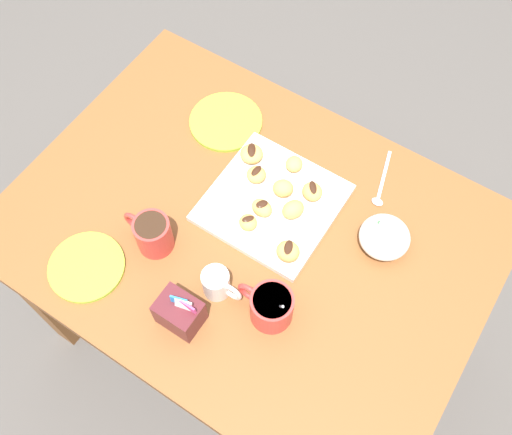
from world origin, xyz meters
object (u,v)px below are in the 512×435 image
Objects in this scene: pastry_plate_square at (272,203)px; beignet_2 at (283,188)px; beignet_7 at (249,222)px; cream_pitcher_white at (217,283)px; beignet_6 at (288,251)px; beignet_0 at (293,209)px; beignet_4 at (252,154)px; saucer_lime_right at (226,122)px; beignet_3 at (312,192)px; beignet_1 at (262,208)px; coffee_mug_red_right at (152,233)px; beignet_5 at (256,175)px; beignet_8 at (294,164)px; saucer_lime_left at (87,267)px; coffee_mug_red_left at (271,306)px; dining_table at (249,251)px; ice_cream_bowl at (385,236)px; sugar_caddy at (180,313)px.

beignet_2 reaches higher than pastry_plate_square.
pastry_plate_square is at bearing -97.58° from beignet_7.
pastry_plate_square is 2.75× the size of cream_pitcher_white.
beignet_2 is 0.92× the size of beignet_6.
beignet_4 is (0.16, -0.08, -0.00)m from beignet_0.
saucer_lime_right is 0.31m from beignet_3.
beignet_1 is at bearing 141.57° from saucer_lime_right.
coffee_mug_red_right reaches higher than beignet_5.
beignet_8 is at bearing -89.87° from beignet_1.
saucer_lime_left is 0.37m from beignet_7.
beignet_0 reaches higher than beignet_5.
cream_pitcher_white is 0.62× the size of saucer_lime_left.
saucer_lime_right is at bearing -45.14° from coffee_mug_red_left.
saucer_lime_right is at bearing -45.59° from beignet_7.
cream_pitcher_white is 0.17m from beignet_7.
beignet_6 is 0.11m from beignet_7.
dining_table is 0.39m from saucer_lime_left.
beignet_7 is (0.01, 0.08, 0.02)m from pastry_plate_square.
pastry_plate_square is at bearing -86.78° from cream_pitcher_white.
beignet_7 reaches higher than saucer_lime_left.
beignet_2 is at bearing -123.90° from coffee_mug_red_right.
beignet_4 is at bearing -4.08° from ice_cream_bowl.
coffee_mug_red_left is at bearing 134.86° from saucer_lime_right.
beignet_7 is at bearing 49.40° from beignet_0.
saucer_lime_left is 0.50m from saucer_lime_right.
coffee_mug_red_right is 0.38m from saucer_lime_right.
beignet_2 is at bearing -92.87° from sugar_caddy.
beignet_5 is at bearing -73.98° from cream_pitcher_white.
beignet_0 is at bearing 119.96° from beignet_8.
ice_cream_bowl is 0.28m from beignet_8.
beignet_7 is at bearing -8.64° from beignet_6.
beignet_0 is 0.07m from beignet_1.
cream_pitcher_white is at bearing 110.68° from beignet_4.
sugar_caddy reaches higher than beignet_3.
coffee_mug_red_left reaches higher than saucer_lime_right.
saucer_lime_right is 3.51× the size of beignet_6.
beignet_4 is 1.32× the size of beignet_7.
dining_table is 6.43× the size of saucer_lime_left.
ice_cream_bowl is 0.67× the size of saucer_lime_left.
beignet_6 is at bearing -74.04° from coffee_mug_red_left.
coffee_mug_red_right reaches higher than beignet_1.
coffee_mug_red_left reaches higher than beignet_7.
beignet_0 is 1.09× the size of beignet_3.
beignet_1 reaches higher than beignet_4.
beignet_6 is at bearing 141.89° from beignet_5.
coffee_mug_red_left is 0.30m from beignet_3.
beignet_4 reaches higher than saucer_lime_right.
dining_table is 8.33× the size of coffee_mug_red_left.
coffee_mug_red_right is at bearing 78.67° from beignet_4.
beignet_2 is (-0.02, -0.12, 0.16)m from dining_table.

